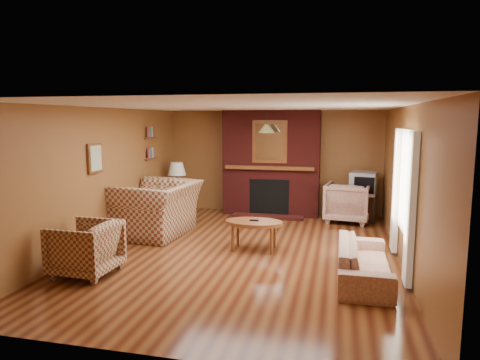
% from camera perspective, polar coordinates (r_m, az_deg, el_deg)
% --- Properties ---
extents(floor, '(6.50, 6.50, 0.00)m').
position_cam_1_polar(floor, '(7.21, 0.30, -9.64)').
color(floor, '#471D0F').
rests_on(floor, ground).
extents(ceiling, '(6.50, 6.50, 0.00)m').
position_cam_1_polar(ceiling, '(6.87, 0.31, 9.80)').
color(ceiling, white).
rests_on(ceiling, wall_back).
extents(wall_back, '(6.50, 0.00, 6.50)m').
position_cam_1_polar(wall_back, '(10.11, 4.41, 2.42)').
color(wall_back, brown).
rests_on(wall_back, floor).
extents(wall_front, '(6.50, 0.00, 6.50)m').
position_cam_1_polar(wall_front, '(3.90, -10.46, -6.85)').
color(wall_front, brown).
rests_on(wall_front, floor).
extents(wall_left, '(0.00, 6.50, 6.50)m').
position_cam_1_polar(wall_left, '(7.88, -17.72, 0.45)').
color(wall_left, brown).
rests_on(wall_left, floor).
extents(wall_right, '(0.00, 6.50, 6.50)m').
position_cam_1_polar(wall_right, '(6.84, 21.19, -0.83)').
color(wall_right, brown).
rests_on(wall_right, floor).
extents(fireplace, '(2.20, 0.82, 2.40)m').
position_cam_1_polar(fireplace, '(9.85, 4.17, 2.17)').
color(fireplace, '#4D1310').
rests_on(fireplace, floor).
extents(window_right, '(0.10, 1.85, 2.00)m').
position_cam_1_polar(window_right, '(6.65, 20.98, -1.70)').
color(window_right, beige).
rests_on(window_right, wall_right).
extents(bookshelf, '(0.09, 0.55, 0.71)m').
position_cam_1_polar(bookshelf, '(9.48, -11.65, 4.73)').
color(bookshelf, brown).
rests_on(bookshelf, wall_left).
extents(botanical_print, '(0.05, 0.40, 0.50)m').
position_cam_1_polar(botanical_print, '(7.57, -18.78, 2.77)').
color(botanical_print, brown).
rests_on(botanical_print, wall_left).
extents(pendant_light, '(0.36, 0.36, 0.48)m').
position_cam_1_polar(pendant_light, '(9.13, 3.54, 6.85)').
color(pendant_light, black).
rests_on(pendant_light, ceiling).
extents(plaid_loveseat, '(1.48, 1.66, 1.01)m').
position_cam_1_polar(plaid_loveseat, '(8.33, -11.10, -3.77)').
color(plaid_loveseat, maroon).
rests_on(plaid_loveseat, floor).
extents(plaid_armchair, '(0.86, 0.84, 0.76)m').
position_cam_1_polar(plaid_armchair, '(6.53, -19.92, -8.54)').
color(plaid_armchair, maroon).
rests_on(plaid_armchair, floor).
extents(floral_sofa, '(0.69, 1.77, 0.52)m').
position_cam_1_polar(floral_sofa, '(6.24, 16.18, -10.33)').
color(floral_sofa, beige).
rests_on(floral_sofa, floor).
extents(floral_armchair, '(1.03, 1.05, 0.85)m').
position_cam_1_polar(floral_armchair, '(9.51, 14.16, -2.88)').
color(floral_armchair, beige).
rests_on(floral_armchair, floor).
extents(coffee_table, '(0.97, 0.60, 0.53)m').
position_cam_1_polar(coffee_table, '(7.22, 1.89, -5.92)').
color(coffee_table, brown).
rests_on(coffee_table, floor).
extents(side_table, '(0.40, 0.40, 0.53)m').
position_cam_1_polar(side_table, '(10.03, -8.33, -3.09)').
color(side_table, brown).
rests_on(side_table, floor).
extents(table_lamp, '(0.42, 0.42, 0.69)m').
position_cam_1_polar(table_lamp, '(9.92, -8.41, 0.59)').
color(table_lamp, silver).
rests_on(table_lamp, side_table).
extents(tv_stand, '(0.56, 0.52, 0.57)m').
position_cam_1_polar(tv_stand, '(9.70, 16.01, -3.57)').
color(tv_stand, black).
rests_on(tv_stand, floor).
extents(crt_tv, '(0.62, 0.62, 0.50)m').
position_cam_1_polar(crt_tv, '(9.60, 16.14, -0.44)').
color(crt_tv, '#9FA1A7').
rests_on(crt_tv, tv_stand).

